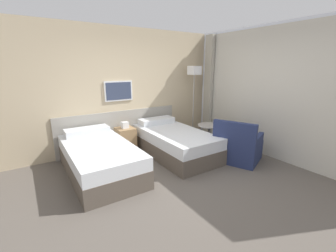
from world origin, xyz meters
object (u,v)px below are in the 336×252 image
(bed_near_window, at_px, (174,142))
(floor_lamp, at_px, (194,77))
(bed_near_door, at_px, (100,158))
(nightstand, at_px, (126,139))
(side_table, at_px, (209,133))
(armchair, at_px, (237,148))

(bed_near_window, height_order, floor_lamp, floor_lamp)
(bed_near_door, xyz_separation_m, nightstand, (0.81, 0.75, 0.00))
(bed_near_door, distance_m, bed_near_window, 1.62)
(bed_near_door, distance_m, side_table, 2.40)
(nightstand, distance_m, side_table, 1.87)
(floor_lamp, bearing_deg, nightstand, 177.32)
(floor_lamp, distance_m, side_table, 1.51)
(nightstand, bearing_deg, bed_near_window, -42.77)
(bed_near_window, relative_size, nightstand, 2.93)
(nightstand, bearing_deg, armchair, -45.09)
(floor_lamp, height_order, armchair, floor_lamp)
(bed_near_door, distance_m, nightstand, 1.10)
(nightstand, relative_size, armchair, 0.65)
(bed_near_window, distance_m, side_table, 0.82)
(floor_lamp, relative_size, armchair, 1.77)
(armchair, bearing_deg, nightstand, 21.38)
(bed_near_door, relative_size, armchair, 1.89)
(nightstand, xyz_separation_m, side_table, (1.57, -1.01, 0.15))
(bed_near_window, xyz_separation_m, side_table, (0.76, -0.26, 0.16))
(bed_near_door, height_order, floor_lamp, floor_lamp)
(floor_lamp, bearing_deg, side_table, -107.54)
(bed_near_window, distance_m, floor_lamp, 1.81)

